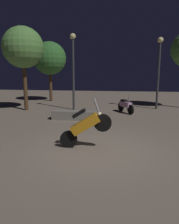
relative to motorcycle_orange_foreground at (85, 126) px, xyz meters
The scene contains 8 objects.
ground_plane 0.88m from the motorcycle_orange_foreground, 22.49° to the right, with size 40.00×40.00×0.00m, color #756656.
motorcycle_orange_foreground is the anchor object (origin of this frame).
motorcycle_pink_parked_left 6.37m from the motorcycle_orange_foreground, 76.52° to the left, with size 0.90×1.50×1.11m.
streetlamp_near 8.79m from the motorcycle_orange_foreground, 65.42° to the left, with size 0.36×0.36×4.52m.
streetlamp_far 7.37m from the motorcycle_orange_foreground, 104.78° to the left, with size 0.36×0.36×4.70m.
tree_left_bg 11.73m from the motorcycle_orange_foreground, 113.17° to the left, with size 2.63×2.63×4.77m.
tree_right_bg 8.42m from the motorcycle_orange_foreground, 127.37° to the left, with size 2.48×2.48×5.09m.
planter_wall_low 4.13m from the motorcycle_orange_foreground, 104.97° to the left, with size 2.52×0.50×0.45m.
Camera 1 is at (0.57, -6.27, 2.46)m, focal length 34.01 mm.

